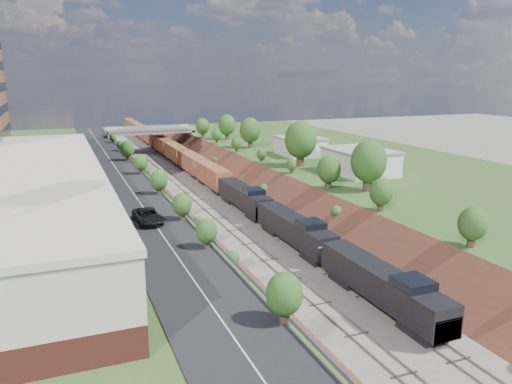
% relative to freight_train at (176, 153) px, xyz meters
% --- Properties ---
extents(platform_left, '(44.00, 180.00, 5.00)m').
position_rel_freight_train_xyz_m(platform_left, '(-35.60, -42.58, -0.09)').
color(platform_left, '#375322').
rests_on(platform_left, ground).
extents(platform_right, '(44.00, 180.00, 5.00)m').
position_rel_freight_train_xyz_m(platform_right, '(30.40, -42.58, -0.09)').
color(platform_right, '#375322').
rests_on(platform_right, ground).
extents(embankment_left, '(10.00, 180.00, 10.00)m').
position_rel_freight_train_xyz_m(embankment_left, '(-13.60, -42.58, -2.59)').
color(embankment_left, brown).
rests_on(embankment_left, ground).
extents(embankment_right, '(10.00, 180.00, 10.00)m').
position_rel_freight_train_xyz_m(embankment_right, '(8.40, -42.58, -2.59)').
color(embankment_right, brown).
rests_on(embankment_right, ground).
extents(rail_left_track, '(1.58, 180.00, 0.18)m').
position_rel_freight_train_xyz_m(rail_left_track, '(-5.20, -42.58, -2.50)').
color(rail_left_track, gray).
rests_on(rail_left_track, ground).
extents(rail_right_track, '(1.58, 180.00, 0.18)m').
position_rel_freight_train_xyz_m(rail_right_track, '(0.00, -42.58, -2.50)').
color(rail_right_track, gray).
rests_on(rail_right_track, ground).
extents(road, '(8.00, 180.00, 0.10)m').
position_rel_freight_train_xyz_m(road, '(-18.10, -42.58, 2.46)').
color(road, black).
rests_on(road, platform_left).
extents(guardrail, '(0.10, 171.00, 0.70)m').
position_rel_freight_train_xyz_m(guardrail, '(-14.00, -42.78, 2.96)').
color(guardrail, '#99999E').
rests_on(guardrail, platform_left).
extents(commercial_building, '(14.30, 62.30, 7.00)m').
position_rel_freight_train_xyz_m(commercial_building, '(-30.60, -64.58, 5.91)').
color(commercial_building, maroon).
rests_on(commercial_building, platform_left).
extents(overpass, '(24.50, 8.30, 7.40)m').
position_rel_freight_train_xyz_m(overpass, '(-2.60, 19.42, 2.32)').
color(overpass, gray).
rests_on(overpass, ground).
extents(white_building_near, '(9.00, 12.00, 4.00)m').
position_rel_freight_train_xyz_m(white_building_near, '(20.90, -50.58, 4.41)').
color(white_building_near, silver).
rests_on(white_building_near, platform_right).
extents(white_building_far, '(8.00, 10.00, 3.60)m').
position_rel_freight_train_xyz_m(white_building_far, '(20.40, -28.58, 4.21)').
color(white_building_far, silver).
rests_on(white_building_far, platform_right).
extents(tree_right_large, '(5.25, 5.25, 7.61)m').
position_rel_freight_train_xyz_m(tree_right_large, '(14.40, -62.58, 6.79)').
color(tree_right_large, '#473323').
rests_on(tree_right_large, platform_right).
extents(tree_left_crest, '(2.45, 2.45, 3.55)m').
position_rel_freight_train_xyz_m(tree_left_crest, '(-14.40, -82.58, 4.45)').
color(tree_left_crest, '#473323').
rests_on(tree_left_crest, platform_left).
extents(freight_train, '(2.99, 184.28, 4.55)m').
position_rel_freight_train_xyz_m(freight_train, '(0.00, 0.00, 0.00)').
color(freight_train, black).
rests_on(freight_train, ground).
extents(suv, '(3.05, 6.00, 1.63)m').
position_rel_freight_train_xyz_m(suv, '(-18.71, -67.24, 3.32)').
color(suv, black).
rests_on(suv, road).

